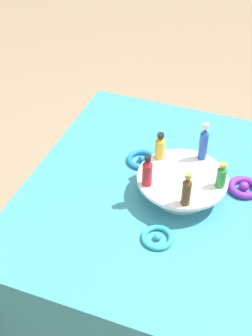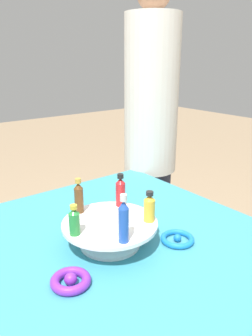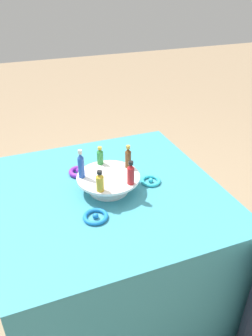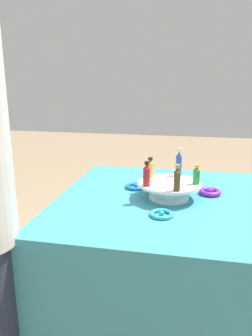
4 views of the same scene
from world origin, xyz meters
name	(u,v)px [view 1 (image 1 of 4)]	position (x,y,z in m)	size (l,w,h in m)	color
ground_plane	(168,314)	(0.00, 0.00, 0.00)	(12.00, 12.00, 0.00)	#997F60
party_table	(174,262)	(0.00, 0.00, 0.35)	(1.03, 1.03, 0.71)	teal
display_stand	(182,183)	(0.00, 0.00, 0.76)	(0.29, 0.29, 0.08)	white
bottle_gold	(160,147)	(-0.07, -0.10, 0.83)	(0.03, 0.03, 0.10)	gold
bottle_red	(147,172)	(0.07, -0.10, 0.84)	(0.03, 0.03, 0.11)	#B21E23
bottle_brown	(187,190)	(0.11, 0.04, 0.84)	(0.03, 0.03, 0.12)	brown
bottle_green	(221,175)	(0.00, 0.12, 0.83)	(0.03, 0.03, 0.09)	#288438
bottle_blue	(204,143)	(-0.12, 0.03, 0.85)	(0.03, 0.03, 0.14)	#234CAD
ribbon_bow_purple	(244,187)	(-0.10, 0.19, 0.72)	(0.11, 0.11, 0.03)	purple
ribbon_bow_blue	(142,160)	(-0.12, -0.18, 0.72)	(0.11, 0.11, 0.02)	blue
ribbon_bow_teal	(158,237)	(0.21, -0.01, 0.72)	(0.10, 0.10, 0.02)	#2DB7CC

